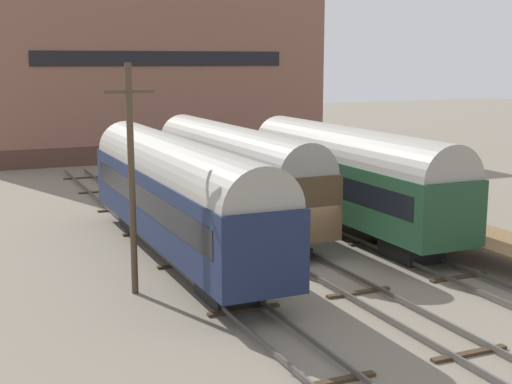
{
  "coord_description": "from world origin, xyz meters",
  "views": [
    {
      "loc": [
        -13.44,
        -24.22,
        8.39
      ],
      "look_at": [
        0.0,
        6.28,
        2.2
      ],
      "focal_mm": 50.0,
      "sensor_mm": 36.0,
      "label": 1
    }
  ],
  "objects_px": {
    "train_car_green": "(348,173)",
    "train_car_brown": "(233,169)",
    "bench": "(411,205)",
    "utility_pole": "(132,177)",
    "train_car_navy": "(177,190)",
    "person_worker": "(281,261)"
  },
  "relations": [
    {
      "from": "train_car_brown",
      "to": "train_car_green",
      "type": "distance_m",
      "value": 5.92
    },
    {
      "from": "train_car_navy",
      "to": "bench",
      "type": "bearing_deg",
      "value": -3.94
    },
    {
      "from": "train_car_brown",
      "to": "person_worker",
      "type": "distance_m",
      "value": 10.88
    },
    {
      "from": "train_car_brown",
      "to": "train_car_navy",
      "type": "relative_size",
      "value": 0.93
    },
    {
      "from": "train_car_brown",
      "to": "utility_pole",
      "type": "bearing_deg",
      "value": -130.18
    },
    {
      "from": "train_car_brown",
      "to": "train_car_navy",
      "type": "bearing_deg",
      "value": -132.84
    },
    {
      "from": "train_car_navy",
      "to": "bench",
      "type": "height_order",
      "value": "train_car_navy"
    },
    {
      "from": "bench",
      "to": "train_car_brown",
      "type": "bearing_deg",
      "value": 140.6
    },
    {
      "from": "train_car_brown",
      "to": "train_car_green",
      "type": "relative_size",
      "value": 1.05
    },
    {
      "from": "train_car_navy",
      "to": "utility_pole",
      "type": "distance_m",
      "value": 5.04
    },
    {
      "from": "train_car_green",
      "to": "person_worker",
      "type": "relative_size",
      "value": 9.11
    },
    {
      "from": "train_car_green",
      "to": "bench",
      "type": "height_order",
      "value": "train_car_green"
    },
    {
      "from": "train_car_green",
      "to": "person_worker",
      "type": "xyz_separation_m",
      "value": [
        -6.87,
        -6.69,
        -1.87
      ]
    },
    {
      "from": "train_car_green",
      "to": "bench",
      "type": "xyz_separation_m",
      "value": [
        2.39,
        -1.91,
        -1.39
      ]
    },
    {
      "from": "train_car_navy",
      "to": "utility_pole",
      "type": "height_order",
      "value": "utility_pole"
    },
    {
      "from": "train_car_green",
      "to": "utility_pole",
      "type": "bearing_deg",
      "value": -157.27
    },
    {
      "from": "train_car_green",
      "to": "train_car_brown",
      "type": "bearing_deg",
      "value": 140.21
    },
    {
      "from": "train_car_green",
      "to": "utility_pole",
      "type": "distance_m",
      "value": 13.06
    },
    {
      "from": "train_car_green",
      "to": "bench",
      "type": "bearing_deg",
      "value": -38.64
    },
    {
      "from": "person_worker",
      "to": "utility_pole",
      "type": "bearing_deg",
      "value": 161.94
    },
    {
      "from": "train_car_brown",
      "to": "bench",
      "type": "xyz_separation_m",
      "value": [
        6.93,
        -5.69,
        -1.38
      ]
    },
    {
      "from": "train_car_navy",
      "to": "person_worker",
      "type": "relative_size",
      "value": 10.36
    }
  ]
}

